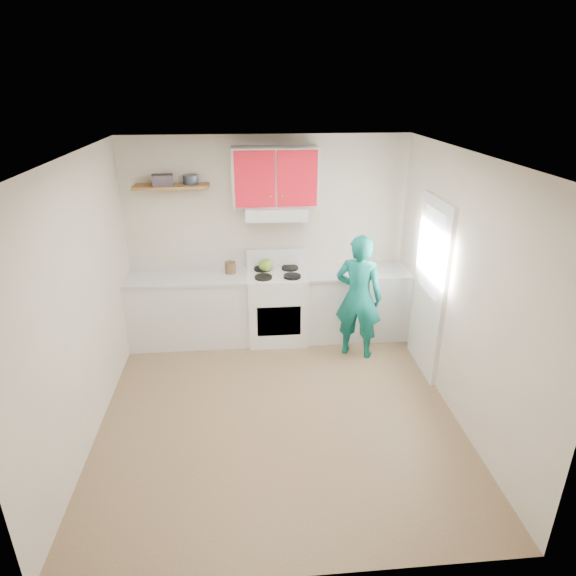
{
  "coord_description": "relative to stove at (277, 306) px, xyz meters",
  "views": [
    {
      "loc": [
        -0.28,
        -4.24,
        3.19
      ],
      "look_at": [
        0.15,
        0.55,
        1.15
      ],
      "focal_mm": 30.57,
      "sensor_mm": 36.0,
      "label": 1
    }
  ],
  "objects": [
    {
      "name": "silicone_mat",
      "position": [
        1.45,
        -0.01,
        0.44
      ],
      "size": [
        0.34,
        0.29,
        0.01
      ],
      "primitive_type": "cube",
      "rotation": [
        0.0,
        0.0,
        0.06
      ],
      "color": "red",
      "rests_on": "counter_right"
    },
    {
      "name": "floor",
      "position": [
        -0.1,
        -1.57,
        -0.46
      ],
      "size": [
        3.8,
        3.8,
        0.0
      ],
      "primitive_type": "plane",
      "color": "brown",
      "rests_on": "ground"
    },
    {
      "name": "front_wall",
      "position": [
        -0.1,
        -3.47,
        0.84
      ],
      "size": [
        3.6,
        0.04,
        2.6
      ],
      "primitive_type": "cube",
      "color": "beige",
      "rests_on": "floor"
    },
    {
      "name": "range_hood",
      "position": [
        0.0,
        0.1,
        1.24
      ],
      "size": [
        0.76,
        0.44,
        0.15
      ],
      "primitive_type": "cube",
      "color": "silver",
      "rests_on": "back_wall"
    },
    {
      "name": "cutting_board",
      "position": [
        0.75,
        0.04,
        0.45
      ],
      "size": [
        0.35,
        0.27,
        0.02
      ],
      "primitive_type": "cube",
      "rotation": [
        0.0,
        0.0,
        0.1
      ],
      "color": "olive",
      "rests_on": "counter_right"
    },
    {
      "name": "door_glass",
      "position": [
        1.65,
        -0.88,
        0.99
      ],
      "size": [
        0.01,
        0.55,
        0.95
      ],
      "primitive_type": "cube",
      "color": "white",
      "rests_on": "door"
    },
    {
      "name": "upper_cabinets",
      "position": [
        0.0,
        0.16,
        1.66
      ],
      "size": [
        1.02,
        0.33,
        0.7
      ],
      "primitive_type": "cube",
      "color": "red",
      "rests_on": "back_wall"
    },
    {
      "name": "shelf",
      "position": [
        -1.25,
        0.18,
        1.56
      ],
      "size": [
        0.9,
        0.3,
        0.04
      ],
      "primitive_type": "cube",
      "color": "brown",
      "rests_on": "back_wall"
    },
    {
      "name": "door",
      "position": [
        1.68,
        -0.88,
        0.56
      ],
      "size": [
        0.05,
        0.85,
        2.05
      ],
      "primitive_type": "cube",
      "color": "white",
      "rests_on": "floor"
    },
    {
      "name": "left_wall",
      "position": [
        -1.9,
        -1.57,
        0.84
      ],
      "size": [
        0.04,
        3.8,
        2.6
      ],
      "primitive_type": "cube",
      "color": "beige",
      "rests_on": "floor"
    },
    {
      "name": "ceiling",
      "position": [
        -0.1,
        -1.57,
        2.14
      ],
      "size": [
        3.6,
        3.8,
        0.04
      ],
      "primitive_type": "cube",
      "color": "white",
      "rests_on": "floor"
    },
    {
      "name": "tin",
      "position": [
        -1.02,
        0.21,
        1.63
      ],
      "size": [
        0.24,
        0.24,
        0.11
      ],
      "primitive_type": "cylinder",
      "rotation": [
        0.0,
        0.0,
        -0.39
      ],
      "color": "#333D4C",
      "rests_on": "shelf"
    },
    {
      "name": "back_wall",
      "position": [
        -0.1,
        0.32,
        0.84
      ],
      "size": [
        3.6,
        0.04,
        2.6
      ],
      "primitive_type": "cube",
      "color": "beige",
      "rests_on": "floor"
    },
    {
      "name": "crock",
      "position": [
        -0.59,
        0.07,
        0.52
      ],
      "size": [
        0.19,
        0.19,
        0.17
      ],
      "primitive_type": "cylinder",
      "rotation": [
        0.0,
        0.0,
        0.43
      ],
      "color": "#513B23",
      "rests_on": "counter_left"
    },
    {
      "name": "counter_left",
      "position": [
        -1.14,
        0.02,
        -0.01
      ],
      "size": [
        1.52,
        0.6,
        0.9
      ],
      "primitive_type": "cube",
      "color": "silver",
      "rests_on": "floor"
    },
    {
      "name": "books",
      "position": [
        -1.34,
        0.15,
        1.64
      ],
      "size": [
        0.27,
        0.22,
        0.13
      ],
      "primitive_type": "cube",
      "rotation": [
        0.0,
        0.0,
        0.18
      ],
      "color": "#3B343B",
      "rests_on": "shelf"
    },
    {
      "name": "counter_right",
      "position": [
        1.04,
        0.02,
        -0.01
      ],
      "size": [
        1.32,
        0.6,
        0.9
      ],
      "primitive_type": "cube",
      "color": "silver",
      "rests_on": "floor"
    },
    {
      "name": "right_wall",
      "position": [
        1.7,
        -1.57,
        0.84
      ],
      "size": [
        0.04,
        3.8,
        2.6
      ],
      "primitive_type": "cube",
      "color": "beige",
      "rests_on": "floor"
    },
    {
      "name": "person",
      "position": [
        0.95,
        -0.51,
        0.32
      ],
      "size": [
        0.67,
        0.57,
        1.56
      ],
      "primitive_type": "imported",
      "rotation": [
        0.0,
        0.0,
        2.72
      ],
      "color": "#0B6358",
      "rests_on": "floor"
    },
    {
      "name": "stove",
      "position": [
        0.0,
        0.0,
        0.0
      ],
      "size": [
        0.76,
        0.65,
        0.92
      ],
      "primitive_type": "cube",
      "color": "white",
      "rests_on": "floor"
    },
    {
      "name": "kettle",
      "position": [
        -0.14,
        0.11,
        0.54
      ],
      "size": [
        0.23,
        0.23,
        0.16
      ],
      "primitive_type": "ellipsoid",
      "rotation": [
        0.0,
        0.0,
        -0.24
      ],
      "color": "olive",
      "rests_on": "stove"
    }
  ]
}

